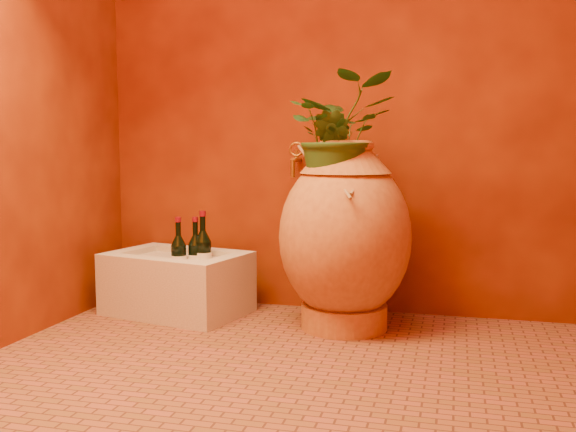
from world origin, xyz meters
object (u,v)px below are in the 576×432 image
(stone_basin, at_px, (177,284))
(wine_bottle_c, at_px, (203,255))
(amphora, at_px, (345,236))
(wine_bottle_a, at_px, (196,257))
(wall_tap, at_px, (296,158))
(wine_bottle_b, at_px, (179,258))

(stone_basin, height_order, wine_bottle_c, wine_bottle_c)
(amphora, relative_size, stone_basin, 1.16)
(wine_bottle_a, distance_m, wall_tap, 0.72)
(wine_bottle_b, relative_size, wine_bottle_c, 0.92)
(wine_bottle_a, relative_size, wall_tap, 1.81)
(amphora, distance_m, wine_bottle_a, 0.80)
(amphora, relative_size, wall_tap, 4.92)
(amphora, height_order, wine_bottle_a, amphora)
(stone_basin, height_order, wine_bottle_a, wine_bottle_a)
(wine_bottle_b, bearing_deg, wine_bottle_c, 29.68)
(stone_basin, bearing_deg, wine_bottle_a, 14.54)
(stone_basin, bearing_deg, wine_bottle_c, 14.39)
(amphora, xyz_separation_m, stone_basin, (-0.88, 0.06, -0.29))
(wine_bottle_a, bearing_deg, wine_bottle_c, 14.00)
(amphora, height_order, wall_tap, amphora)
(stone_basin, distance_m, wall_tap, 0.89)
(stone_basin, relative_size, wall_tap, 4.24)
(wine_bottle_b, bearing_deg, wine_bottle_a, 36.52)
(amphora, bearing_deg, wine_bottle_b, 178.16)
(stone_basin, xyz_separation_m, wall_tap, (0.57, 0.20, 0.65))
(amphora, xyz_separation_m, wine_bottle_b, (-0.85, 0.03, -0.15))
(wall_tap, bearing_deg, wine_bottle_b, -157.20)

